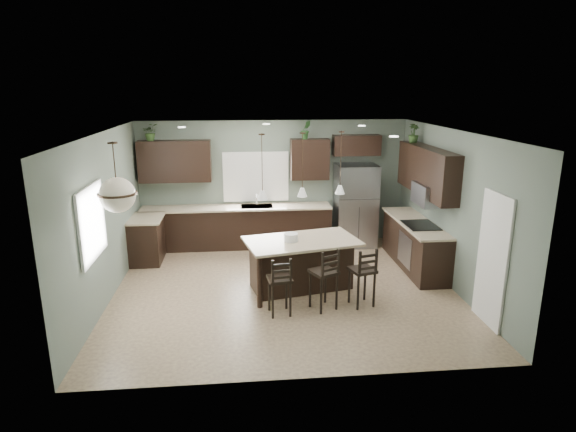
# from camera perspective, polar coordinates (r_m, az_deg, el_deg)

# --- Properties ---
(ground) EXTENTS (6.00, 6.00, 0.00)m
(ground) POSITION_cam_1_polar(r_m,az_deg,el_deg) (8.75, -0.40, -8.63)
(ground) COLOR #9E8466
(ground) RESTS_ON ground
(pantry_door) EXTENTS (0.04, 0.82, 2.04)m
(pantry_door) POSITION_cam_1_polar(r_m,az_deg,el_deg) (7.82, 23.05, -4.83)
(pantry_door) COLOR white
(pantry_door) RESTS_ON ground
(window_back) EXTENTS (1.35, 0.02, 1.00)m
(window_back) POSITION_cam_1_polar(r_m,az_deg,el_deg) (10.89, -3.83, 4.67)
(window_back) COLOR white
(window_back) RESTS_ON room_shell
(window_left) EXTENTS (0.02, 1.10, 1.00)m
(window_left) POSITION_cam_1_polar(r_m,az_deg,el_deg) (7.77, -22.33, -0.76)
(window_left) COLOR white
(window_left) RESTS_ON room_shell
(left_return_cabs) EXTENTS (0.60, 0.90, 0.90)m
(left_return_cabs) POSITION_cam_1_polar(r_m,az_deg,el_deg) (10.34, -16.39, -2.79)
(left_return_cabs) COLOR black
(left_return_cabs) RESTS_ON ground
(left_return_countertop) EXTENTS (0.66, 0.96, 0.04)m
(left_return_countertop) POSITION_cam_1_polar(r_m,az_deg,el_deg) (10.20, -16.47, -0.28)
(left_return_countertop) COLOR beige
(left_return_countertop) RESTS_ON left_return_cabs
(back_lower_cabs) EXTENTS (4.20, 0.60, 0.90)m
(back_lower_cabs) POSITION_cam_1_polar(r_m,az_deg,el_deg) (10.87, -6.05, -1.37)
(back_lower_cabs) COLOR black
(back_lower_cabs) RESTS_ON ground
(back_countertop) EXTENTS (4.20, 0.66, 0.04)m
(back_countertop) POSITION_cam_1_polar(r_m,az_deg,el_deg) (10.72, -6.12, 1.01)
(back_countertop) COLOR beige
(back_countertop) RESTS_ON back_lower_cabs
(sink_inset) EXTENTS (0.70, 0.45, 0.01)m
(sink_inset) POSITION_cam_1_polar(r_m,az_deg,el_deg) (10.72, -3.72, 1.15)
(sink_inset) COLOR gray
(sink_inset) RESTS_ON back_countertop
(faucet) EXTENTS (0.02, 0.02, 0.28)m
(faucet) POSITION_cam_1_polar(r_m,az_deg,el_deg) (10.66, -3.73, 1.86)
(faucet) COLOR silver
(faucet) RESTS_ON back_countertop
(back_upper_left) EXTENTS (1.55, 0.34, 0.90)m
(back_upper_left) POSITION_cam_1_polar(r_m,az_deg,el_deg) (10.76, -13.25, 6.34)
(back_upper_left) COLOR black
(back_upper_left) RESTS_ON room_shell
(back_upper_right) EXTENTS (0.85, 0.34, 0.90)m
(back_upper_right) POSITION_cam_1_polar(r_m,az_deg,el_deg) (10.77, 2.59, 6.74)
(back_upper_right) COLOR black
(back_upper_right) RESTS_ON room_shell
(fridge_header) EXTENTS (1.05, 0.34, 0.45)m
(fridge_header) POSITION_cam_1_polar(r_m,az_deg,el_deg) (10.93, 8.13, 8.31)
(fridge_header) COLOR black
(fridge_header) RESTS_ON room_shell
(right_lower_cabs) EXTENTS (0.60, 2.35, 0.90)m
(right_lower_cabs) POSITION_cam_1_polar(r_m,az_deg,el_deg) (9.97, 14.79, -3.34)
(right_lower_cabs) COLOR black
(right_lower_cabs) RESTS_ON ground
(right_countertop) EXTENTS (0.66, 2.35, 0.04)m
(right_countertop) POSITION_cam_1_polar(r_m,az_deg,el_deg) (9.83, 14.87, -0.75)
(right_countertop) COLOR beige
(right_countertop) RESTS_ON right_lower_cabs
(cooktop) EXTENTS (0.58, 0.75, 0.02)m
(cooktop) POSITION_cam_1_polar(r_m,az_deg,el_deg) (9.57, 15.44, -1.05)
(cooktop) COLOR black
(cooktop) RESTS_ON right_countertop
(wall_oven_front) EXTENTS (0.01, 0.72, 0.60)m
(wall_oven_front) POSITION_cam_1_polar(r_m,az_deg,el_deg) (9.62, 13.64, -3.94)
(wall_oven_front) COLOR gray
(wall_oven_front) RESTS_ON right_lower_cabs
(right_upper_cabs) EXTENTS (0.34, 2.35, 0.90)m
(right_upper_cabs) POSITION_cam_1_polar(r_m,az_deg,el_deg) (9.66, 16.12, 5.17)
(right_upper_cabs) COLOR black
(right_upper_cabs) RESTS_ON room_shell
(microwave) EXTENTS (0.40, 0.75, 0.40)m
(microwave) POSITION_cam_1_polar(r_m,az_deg,el_deg) (9.47, 16.26, 2.49)
(microwave) COLOR gray
(microwave) RESTS_ON right_upper_cabs
(refrigerator) EXTENTS (0.90, 0.74, 1.85)m
(refrigerator) POSITION_cam_1_polar(r_m,az_deg,el_deg) (10.94, 7.99, 1.26)
(refrigerator) COLOR gray
(refrigerator) RESTS_ON ground
(kitchen_island) EXTENTS (2.13, 1.49, 0.92)m
(kitchen_island) POSITION_cam_1_polar(r_m,az_deg,el_deg) (8.57, 1.63, -5.81)
(kitchen_island) COLOR black
(kitchen_island) RESTS_ON ground
(serving_dish) EXTENTS (0.24, 0.24, 0.14)m
(serving_dish) POSITION_cam_1_polar(r_m,az_deg,el_deg) (8.33, 0.36, -2.54)
(serving_dish) COLOR silver
(serving_dish) RESTS_ON kitchen_island
(bar_stool_left) EXTENTS (0.41, 0.41, 0.98)m
(bar_stool_left) POSITION_cam_1_polar(r_m,az_deg,el_deg) (7.66, -1.00, -8.21)
(bar_stool_left) COLOR black
(bar_stool_left) RESTS_ON ground
(bar_stool_center) EXTENTS (0.52, 0.52, 1.05)m
(bar_stool_center) POSITION_cam_1_polar(r_m,az_deg,el_deg) (7.85, 4.24, -7.40)
(bar_stool_center) COLOR black
(bar_stool_center) RESTS_ON ground
(bar_stool_right) EXTENTS (0.47, 0.47, 1.02)m
(bar_stool_right) POSITION_cam_1_polar(r_m,az_deg,el_deg) (8.04, 8.77, -7.09)
(bar_stool_right) COLOR black
(bar_stool_right) RESTS_ON ground
(pendant_left) EXTENTS (0.17, 0.17, 1.10)m
(pendant_left) POSITION_cam_1_polar(r_m,az_deg,el_deg) (7.90, -3.09, 5.82)
(pendant_left) COLOR white
(pendant_left) RESTS_ON room_shell
(pendant_center) EXTENTS (0.17, 0.17, 1.10)m
(pendant_center) POSITION_cam_1_polar(r_m,az_deg,el_deg) (8.10, 1.72, 6.07)
(pendant_center) COLOR silver
(pendant_center) RESTS_ON room_shell
(pendant_right) EXTENTS (0.17, 0.17, 1.10)m
(pendant_right) POSITION_cam_1_polar(r_m,az_deg,el_deg) (8.36, 6.27, 6.28)
(pendant_right) COLOR silver
(pendant_right) RESTS_ON room_shell
(chandelier) EXTENTS (0.54, 0.54, 1.00)m
(chandelier) POSITION_cam_1_polar(r_m,az_deg,el_deg) (7.13, -19.74, 4.32)
(chandelier) COLOR beige
(chandelier) RESTS_ON room_shell
(plant_back_left) EXTENTS (0.39, 0.36, 0.36)m
(plant_back_left) POSITION_cam_1_polar(r_m,az_deg,el_deg) (10.73, -15.98, 9.53)
(plant_back_left) COLOR #325224
(plant_back_left) RESTS_ON back_upper_left
(plant_back_right) EXTENTS (0.25, 0.22, 0.41)m
(plant_back_right) POSITION_cam_1_polar(r_m,az_deg,el_deg) (10.65, 2.13, 10.18)
(plant_back_right) COLOR #2A5A27
(plant_back_right) RESTS_ON back_upper_right
(plant_right_wall) EXTENTS (0.26, 0.26, 0.39)m
(plant_right_wall) POSITION_cam_1_polar(r_m,az_deg,el_deg) (10.28, 14.66, 9.47)
(plant_right_wall) COLOR #2C4920
(plant_right_wall) RESTS_ON right_upper_cabs
(room_shell) EXTENTS (6.00, 6.00, 6.00)m
(room_shell) POSITION_cam_1_polar(r_m,az_deg,el_deg) (8.21, -0.42, 2.28)
(room_shell) COLOR slate
(room_shell) RESTS_ON ground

